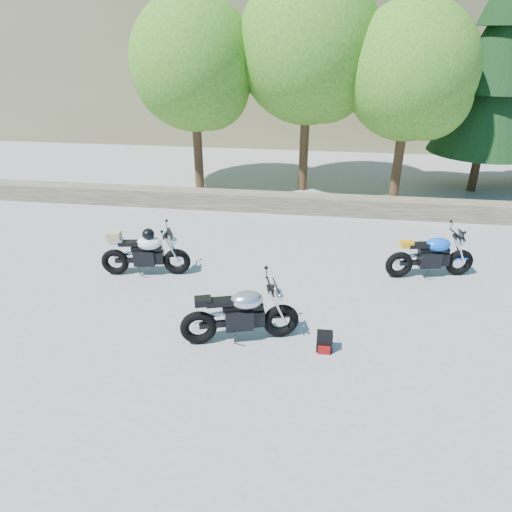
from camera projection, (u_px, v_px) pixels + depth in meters
The scene contains 10 objects.
ground at pixel (237, 317), 8.17m from camera, with size 90.00×90.00×0.00m, color gray.
stone_wall at pixel (271, 202), 12.95m from camera, with size 22.00×0.55×0.50m, color #473F2F.
tree_decid_left at pixel (196, 69), 13.20m from camera, with size 3.67×3.67×5.62m.
tree_decid_mid at pixel (312, 54), 12.97m from camera, with size 4.08×4.08×6.24m.
tree_decid_right at pixel (414, 77), 12.33m from camera, with size 3.54×3.54×5.41m.
conifer_near at pixel (497, 67), 13.07m from camera, with size 3.17×3.17×7.06m.
silver_bike at pixel (241, 315), 7.38m from camera, with size 1.92×0.79×0.99m.
white_bike at pixel (145, 252), 9.42m from camera, with size 1.86×0.59×1.03m.
blue_bike at pixel (431, 256), 9.36m from camera, with size 1.85×0.66×0.94m.
backpack at pixel (324, 342), 7.25m from camera, with size 0.25×0.21×0.34m.
Camera 1 is at (1.27, -6.74, 4.60)m, focal length 32.00 mm.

